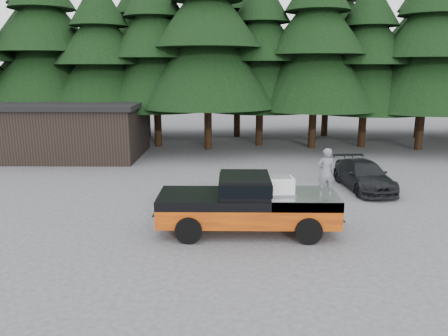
{
  "coord_description": "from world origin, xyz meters",
  "views": [
    {
      "loc": [
        0.47,
        -14.3,
        5.32
      ],
      "look_at": [
        0.27,
        0.0,
        2.02
      ],
      "focal_mm": 35.0,
      "sensor_mm": 36.0,
      "label": 1
    }
  ],
  "objects_px": {
    "air_compressor": "(280,186)",
    "man_on_bed": "(326,172)",
    "parked_car": "(364,175)",
    "utility_building": "(75,129)",
    "pickup_truck": "(247,212)"
  },
  "relations": [
    {
      "from": "air_compressor",
      "to": "utility_building",
      "type": "distance_m",
      "value": 16.9
    },
    {
      "from": "utility_building",
      "to": "man_on_bed",
      "type": "bearing_deg",
      "value": -45.89
    },
    {
      "from": "man_on_bed",
      "to": "parked_car",
      "type": "relative_size",
      "value": 0.36
    },
    {
      "from": "air_compressor",
      "to": "man_on_bed",
      "type": "bearing_deg",
      "value": -12.8
    },
    {
      "from": "air_compressor",
      "to": "parked_car",
      "type": "height_order",
      "value": "air_compressor"
    },
    {
      "from": "pickup_truck",
      "to": "utility_building",
      "type": "bearing_deg",
      "value": 128.5
    },
    {
      "from": "man_on_bed",
      "to": "parked_car",
      "type": "xyz_separation_m",
      "value": [
        2.97,
        5.6,
        -1.48
      ]
    },
    {
      "from": "utility_building",
      "to": "parked_car",
      "type": "bearing_deg",
      "value": -25.24
    },
    {
      "from": "man_on_bed",
      "to": "utility_building",
      "type": "relative_size",
      "value": 0.18
    },
    {
      "from": "parked_car",
      "to": "utility_building",
      "type": "bearing_deg",
      "value": 148.63
    },
    {
      "from": "parked_car",
      "to": "utility_building",
      "type": "height_order",
      "value": "utility_building"
    },
    {
      "from": "parked_car",
      "to": "air_compressor",
      "type": "bearing_deg",
      "value": -134.78
    },
    {
      "from": "man_on_bed",
      "to": "utility_building",
      "type": "distance_m",
      "value": 17.96
    },
    {
      "from": "man_on_bed",
      "to": "air_compressor",
      "type": "bearing_deg",
      "value": -12.67
    },
    {
      "from": "air_compressor",
      "to": "parked_car",
      "type": "bearing_deg",
      "value": 44.37
    }
  ]
}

